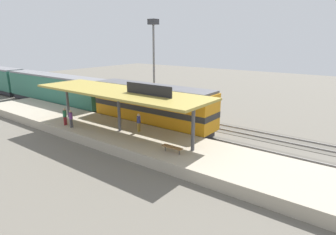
{
  "coord_description": "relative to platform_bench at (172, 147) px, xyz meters",
  "views": [
    {
      "loc": [
        -21.97,
        -18.73,
        9.12
      ],
      "look_at": [
        -1.38,
        -3.2,
        2.0
      ],
      "focal_mm": 30.26,
      "sensor_mm": 36.0,
      "label": 1
    }
  ],
  "objects": [
    {
      "name": "track_near",
      "position": [
        6.0,
        7.08,
        -1.31
      ],
      "size": [
        3.2,
        110.0,
        0.16
      ],
      "color": "#565249",
      "rests_on": "ground"
    },
    {
      "name": "station_canopy",
      "position": [
        1.4,
        6.98,
        3.19
      ],
      "size": [
        5.2,
        18.0,
        4.7
      ],
      "color": "#47474C",
      "rests_on": "platform"
    },
    {
      "name": "person_boarding",
      "position": [
        2.28,
        5.47,
        0.51
      ],
      "size": [
        0.34,
        0.34,
        1.71
      ],
      "color": "olive",
      "rests_on": "platform"
    },
    {
      "name": "locomotive",
      "position": [
        6.0,
        7.07,
        1.07
      ],
      "size": [
        2.93,
        14.43,
        4.44
      ],
      "color": "#28282D",
      "rests_on": "track_near"
    },
    {
      "name": "passenger_carriage_front",
      "position": [
        6.0,
        25.07,
        0.97
      ],
      "size": [
        2.9,
        20.0,
        4.24
      ],
      "color": "#28282D",
      "rests_on": "track_near"
    },
    {
      "name": "platform_bench",
      "position": [
        0.0,
        0.0,
        0.0
      ],
      "size": [
        0.44,
        1.7,
        0.5
      ],
      "color": "#333338",
      "rests_on": "platform"
    },
    {
      "name": "person_walking",
      "position": [
        -0.58,
        12.73,
        0.51
      ],
      "size": [
        0.34,
        0.34,
        1.71
      ],
      "color": "maroon",
      "rests_on": "platform"
    },
    {
      "name": "ground_plane",
      "position": [
        8.0,
        7.08,
        -1.34
      ],
      "size": [
        120.0,
        120.0,
        0.0
      ],
      "primitive_type": "plane",
      "color": "#666056"
    },
    {
      "name": "track_far",
      "position": [
        10.6,
        7.08,
        -1.31
      ],
      "size": [
        3.2,
        110.0,
        0.16
      ],
      "color": "#565249",
      "rests_on": "ground"
    },
    {
      "name": "light_mast",
      "position": [
        13.8,
        13.19,
        7.05
      ],
      "size": [
        1.1,
        1.1,
        11.7
      ],
      "color": "slate",
      "rests_on": "ground"
    },
    {
      "name": "person_waiting",
      "position": [
        -0.68,
        11.58,
        0.51
      ],
      "size": [
        0.34,
        0.34,
        1.71
      ],
      "color": "#4C4C51",
      "rests_on": "platform"
    },
    {
      "name": "platform",
      "position": [
        1.4,
        7.08,
        -0.89
      ],
      "size": [
        6.0,
        44.0,
        0.9
      ],
      "primitive_type": "cube",
      "color": "#A89E89",
      "rests_on": "ground"
    }
  ]
}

